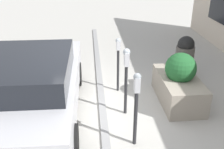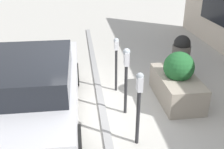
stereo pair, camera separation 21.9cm
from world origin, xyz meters
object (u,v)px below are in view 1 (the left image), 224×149
at_px(trash_bin, 184,57).
at_px(parking_meter_second, 126,70).
at_px(parking_meter_middle, 118,55).
at_px(parked_car_front, 31,86).
at_px(parking_meter_nearest, 136,98).
at_px(planter_box, 179,83).

bearing_deg(trash_bin, parking_meter_second, 132.13).
height_order(parking_meter_middle, parked_car_front, same).
height_order(parking_meter_second, trash_bin, parking_meter_second).
height_order(parked_car_front, trash_bin, parked_car_front).
xyz_separation_m(parked_car_front, trash_bin, (1.62, -3.85, -0.14)).
height_order(parking_meter_nearest, planter_box, parking_meter_nearest).
bearing_deg(trash_bin, parking_meter_middle, 108.43).
relative_size(planter_box, parked_car_front, 0.38).
xyz_separation_m(parking_meter_nearest, planter_box, (1.44, -1.27, -0.50)).
bearing_deg(planter_box, parking_meter_nearest, 138.60).
xyz_separation_m(planter_box, parked_car_front, (-0.35, 3.29, 0.27)).
bearing_deg(trash_bin, parked_car_front, 112.82).
xyz_separation_m(parking_meter_middle, trash_bin, (0.64, -1.92, -0.36)).
xyz_separation_m(parking_meter_nearest, trash_bin, (2.71, -1.83, -0.37)).
bearing_deg(parked_car_front, trash_bin, -66.61).
bearing_deg(parking_meter_nearest, planter_box, -41.40).
xyz_separation_m(parking_meter_second, planter_box, (0.42, -1.31, -0.59)).
distance_m(parking_meter_nearest, trash_bin, 3.29).
bearing_deg(parked_car_front, parking_meter_nearest, -117.98).
relative_size(parking_meter_nearest, parking_meter_middle, 1.03).
distance_m(planter_box, trash_bin, 1.39).
relative_size(parking_meter_nearest, planter_box, 0.86).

